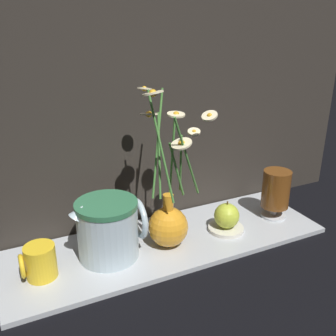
# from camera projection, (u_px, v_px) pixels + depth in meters

# --- Properties ---
(ground_plane) EXTENTS (6.00, 6.00, 0.00)m
(ground_plane) POSITION_uv_depth(u_px,v_px,m) (169.00, 244.00, 0.95)
(ground_plane) COLOR black
(shelf) EXTENTS (0.80, 0.26, 0.01)m
(shelf) POSITION_uv_depth(u_px,v_px,m) (169.00, 242.00, 0.95)
(shelf) COLOR #B2B7BC
(shelf) RESTS_ON ground_plane
(backdrop_wall) EXTENTS (1.30, 0.02, 1.10)m
(backdrop_wall) POSITION_uv_depth(u_px,v_px,m) (143.00, 11.00, 0.87)
(backdrop_wall) COLOR #2D2823
(backdrop_wall) RESTS_ON ground_plane
(vase_with_flowers) EXTENTS (0.15, 0.18, 0.39)m
(vase_with_flowers) POSITION_uv_depth(u_px,v_px,m) (168.00, 219.00, 0.90)
(vase_with_flowers) COLOR orange
(vase_with_flowers) RESTS_ON shelf
(yellow_mug) EXTENTS (0.08, 0.07, 0.07)m
(yellow_mug) POSITION_uv_depth(u_px,v_px,m) (39.00, 262.00, 0.80)
(yellow_mug) COLOR yellow
(yellow_mug) RESTS_ON shelf
(ceramic_pitcher) EXTENTS (0.17, 0.14, 0.15)m
(ceramic_pitcher) POSITION_uv_depth(u_px,v_px,m) (108.00, 227.00, 0.86)
(ceramic_pitcher) COLOR silver
(ceramic_pitcher) RESTS_ON shelf
(tea_glass) EXTENTS (0.08, 0.08, 0.14)m
(tea_glass) POSITION_uv_depth(u_px,v_px,m) (276.00, 190.00, 1.03)
(tea_glass) COLOR silver
(tea_glass) RESTS_ON shelf
(saucer_plate) EXTENTS (0.09, 0.09, 0.01)m
(saucer_plate) POSITION_uv_depth(u_px,v_px,m) (226.00, 228.00, 0.99)
(saucer_plate) COLOR silver
(saucer_plate) RESTS_ON shelf
(orange_fruit) EXTENTS (0.07, 0.07, 0.07)m
(orange_fruit) POSITION_uv_depth(u_px,v_px,m) (227.00, 216.00, 0.97)
(orange_fruit) COLOR #B7C638
(orange_fruit) RESTS_ON saucer_plate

